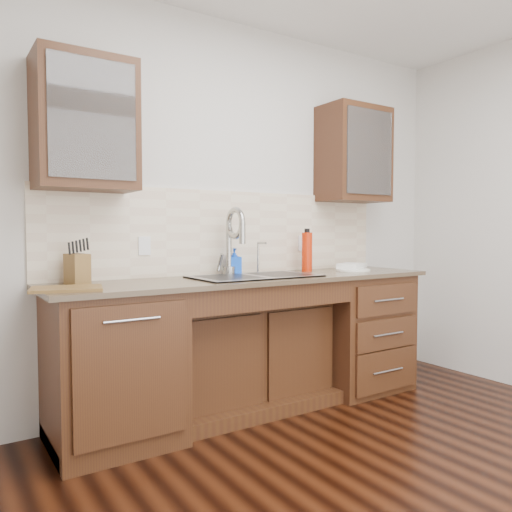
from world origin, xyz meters
TOP-DOWN VIEW (x-y plane):
  - wall_back at (0.00, 1.80)m, footprint 4.00×0.10m
  - base_cabinet_left at (-0.95, 1.44)m, footprint 0.70×0.62m
  - base_cabinet_center at (0.00, 1.53)m, footprint 1.20×0.44m
  - base_cabinet_right at (0.95, 1.44)m, footprint 0.70×0.62m
  - countertop at (0.00, 1.43)m, footprint 2.70×0.65m
  - backsplash at (0.00, 1.74)m, footprint 2.70×0.02m
  - sink at (0.00, 1.41)m, footprint 0.84×0.46m
  - faucet at (-0.07, 1.64)m, footprint 0.04×0.04m
  - filter_tap at (0.18, 1.65)m, footprint 0.02×0.02m
  - upper_cabinet_left at (-1.05, 1.58)m, footprint 0.55×0.34m
  - upper_cabinet_right at (1.05, 1.58)m, footprint 0.55×0.34m
  - outlet_left at (-0.65, 1.73)m, footprint 0.08×0.01m
  - outlet_right at (0.65, 1.73)m, footprint 0.08×0.01m
  - soap_bottle at (-0.02, 1.66)m, footprint 0.10×0.10m
  - water_bottle at (0.58, 1.58)m, footprint 0.10×0.10m
  - plate at (0.91, 1.43)m, footprint 0.32×0.32m
  - dish_towel at (0.96, 1.50)m, footprint 0.28×0.25m
  - knife_block at (-1.10, 1.59)m, footprint 0.12×0.17m
  - cutting_board at (-1.22, 1.32)m, footprint 0.40×0.32m
  - cup_left_a at (-1.19, 1.58)m, footprint 0.13×0.13m
  - cup_left_b at (-0.93, 1.58)m, footprint 0.11×0.11m
  - cup_right_a at (0.94, 1.58)m, footprint 0.14×0.14m
  - cup_right_b at (1.18, 1.58)m, footprint 0.14×0.14m

SIDE VIEW (x-z plane):
  - base_cabinet_center at x=0.00m, z-range 0.00..0.70m
  - base_cabinet_left at x=-0.95m, z-range 0.00..0.88m
  - base_cabinet_right at x=0.95m, z-range 0.00..0.88m
  - sink at x=0.00m, z-range 0.73..0.92m
  - countertop at x=0.00m, z-range 0.88..0.91m
  - plate at x=0.91m, z-range 0.91..0.92m
  - cutting_board at x=-1.22m, z-range 0.91..0.93m
  - dish_towel at x=0.96m, z-range 0.93..0.96m
  - knife_block at x=-1.10m, z-range 0.91..1.09m
  - soap_bottle at x=-0.02m, z-range 0.91..1.09m
  - filter_tap at x=0.18m, z-range 0.91..1.15m
  - water_bottle at x=0.58m, z-range 0.91..1.20m
  - faucet at x=-0.07m, z-range 0.91..1.31m
  - outlet_left at x=-0.65m, z-range 1.06..1.18m
  - outlet_right at x=0.65m, z-range 1.06..1.18m
  - backsplash at x=0.00m, z-range 0.91..1.50m
  - wall_back at x=0.00m, z-range 0.00..2.70m
  - cup_left_a at x=-1.19m, z-range 1.72..1.82m
  - cup_left_b at x=-0.93m, z-range 1.72..1.82m
  - cup_right_a at x=0.94m, z-range 1.72..1.82m
  - cup_right_b at x=1.18m, z-range 1.72..1.83m
  - upper_cabinet_left at x=-1.05m, z-range 1.45..2.20m
  - upper_cabinet_right at x=1.05m, z-range 1.45..2.20m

